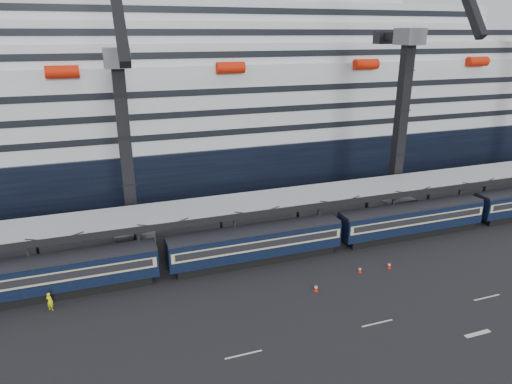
# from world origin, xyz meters

# --- Properties ---
(ground) EXTENTS (260.00, 260.00, 0.00)m
(ground) POSITION_xyz_m (0.00, 0.00, 0.00)
(ground) COLOR black
(ground) RESTS_ON ground
(lane_markings) EXTENTS (111.00, 4.27, 0.02)m
(lane_markings) POSITION_xyz_m (8.15, -5.23, 0.01)
(lane_markings) COLOR beige
(lane_markings) RESTS_ON ground
(train) EXTENTS (133.05, 3.00, 4.05)m
(train) POSITION_xyz_m (-4.65, 10.00, 2.20)
(train) COLOR black
(train) RESTS_ON ground
(canopy) EXTENTS (130.00, 6.25, 5.53)m
(canopy) POSITION_xyz_m (0.00, 14.00, 5.25)
(canopy) COLOR #979A9F
(canopy) RESTS_ON ground
(cruise_ship) EXTENTS (214.09, 28.84, 34.00)m
(cruise_ship) POSITION_xyz_m (-1.08, 45.99, 12.34)
(cruise_ship) COLOR black
(cruise_ship) RESTS_ON ground
(crane_dark_near) EXTENTS (4.50, 17.75, 35.08)m
(crane_dark_near) POSITION_xyz_m (-20.00, 18.59, 11.93)
(crane_dark_near) COLOR #52565B
(crane_dark_near) RESTS_ON ground
(crane_dark_mid) EXTENTS (4.50, 18.24, 39.64)m
(crane_dark_mid) POSITION_xyz_m (15.00, 17.59, 13.36)
(crane_dark_mid) COLOR #52565B
(crane_dark_mid) RESTS_ON ground
(worker) EXTENTS (0.76, 0.69, 1.73)m
(worker) POSITION_xyz_m (-28.37, 7.50, 0.87)
(worker) COLOR #FFF70D
(worker) RESTS_ON ground
(traffic_cone_c) EXTENTS (0.41, 0.41, 0.82)m
(traffic_cone_c) POSITION_xyz_m (-4.62, 2.39, 0.40)
(traffic_cone_c) COLOR red
(traffic_cone_c) RESTS_ON ground
(traffic_cone_d) EXTENTS (0.39, 0.39, 0.77)m
(traffic_cone_d) POSITION_xyz_m (4.70, 3.89, 0.38)
(traffic_cone_d) COLOR red
(traffic_cone_d) RESTS_ON ground
(traffic_cone_e) EXTENTS (0.36, 0.36, 0.72)m
(traffic_cone_e) POSITION_xyz_m (1.30, 4.13, 0.35)
(traffic_cone_e) COLOR red
(traffic_cone_e) RESTS_ON ground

